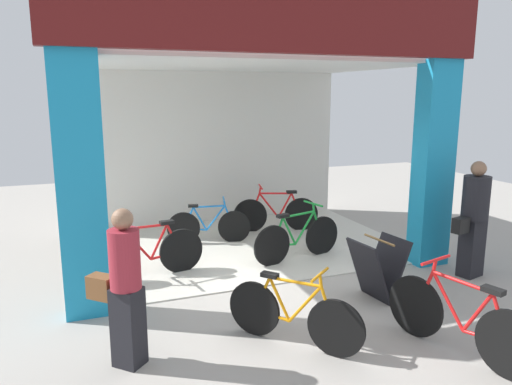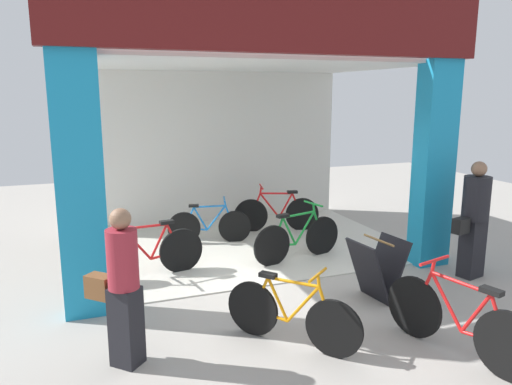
{
  "view_description": "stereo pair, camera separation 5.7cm",
  "coord_description": "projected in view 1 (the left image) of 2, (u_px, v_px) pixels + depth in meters",
  "views": [
    {
      "loc": [
        -2.65,
        -5.97,
        2.66
      ],
      "look_at": [
        0.0,
        0.94,
        1.15
      ],
      "focal_mm": 34.36,
      "sensor_mm": 36.0,
      "label": 1
    },
    {
      "loc": [
        -2.6,
        -5.99,
        2.66
      ],
      "look_at": [
        0.0,
        0.94,
        1.15
      ],
      "focal_mm": 34.36,
      "sensor_mm": 36.0,
      "label": 2
    }
  ],
  "objects": [
    {
      "name": "ground_plane",
      "position": [
        280.0,
        284.0,
        6.93
      ],
      "size": [
        19.31,
        19.31,
        0.0
      ],
      "primitive_type": "plane",
      "color": "#9E9991",
      "rests_on": "ground"
    },
    {
      "name": "shop_facade",
      "position": [
        237.0,
        127.0,
        8.19
      ],
      "size": [
        5.85,
        4.07,
        3.96
      ],
      "color": "beige",
      "rests_on": "ground"
    },
    {
      "name": "bicycle_inside_0",
      "position": [
        209.0,
        226.0,
        8.76
      ],
      "size": [
        1.45,
        0.48,
        0.82
      ],
      "color": "black",
      "rests_on": "ground"
    },
    {
      "name": "bicycle_inside_1",
      "position": [
        298.0,
        238.0,
        7.86
      ],
      "size": [
        1.64,
        0.49,
        0.92
      ],
      "color": "black",
      "rests_on": "ground"
    },
    {
      "name": "bicycle_inside_2",
      "position": [
        276.0,
        213.0,
        9.52
      ],
      "size": [
        1.62,
        0.53,
        0.91
      ],
      "color": "black",
      "rests_on": "ground"
    },
    {
      "name": "bicycle_inside_3",
      "position": [
        148.0,
        254.0,
        7.07
      ],
      "size": [
        1.7,
        0.47,
        0.94
      ],
      "color": "black",
      "rests_on": "ground"
    },
    {
      "name": "bicycle_parked_0",
      "position": [
        293.0,
        315.0,
        5.2
      ],
      "size": [
        1.04,
        1.24,
        0.87
      ],
      "color": "black",
      "rests_on": "ground"
    },
    {
      "name": "bicycle_parked_1",
      "position": [
        460.0,
        321.0,
        4.98
      ],
      "size": [
        0.56,
        1.69,
        0.96
      ],
      "color": "black",
      "rests_on": "ground"
    },
    {
      "name": "sandwich_board_sign",
      "position": [
        378.0,
        269.0,
        6.38
      ],
      "size": [
        0.7,
        0.63,
        0.82
      ],
      "color": "black",
      "rests_on": "ground"
    },
    {
      "name": "pedestrian_0",
      "position": [
        474.0,
        217.0,
        7.08
      ],
      "size": [
        0.68,
        0.46,
        1.71
      ],
      "color": "black",
      "rests_on": "ground"
    },
    {
      "name": "pedestrian_1",
      "position": [
        124.0,
        288.0,
        4.74
      ],
      "size": [
        0.58,
        0.58,
        1.6
      ],
      "color": "black",
      "rests_on": "ground"
    }
  ]
}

